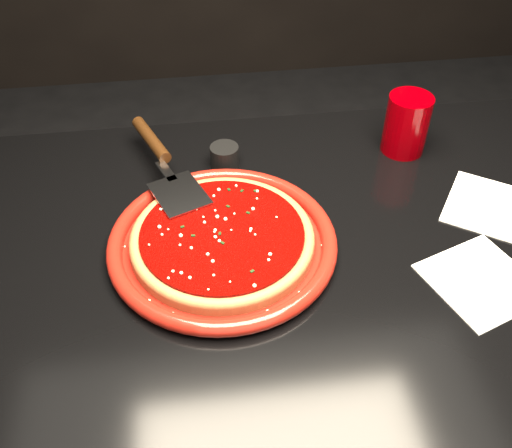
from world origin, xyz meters
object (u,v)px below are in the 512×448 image
(pizza_server, at_px, (165,162))
(plate, at_px, (223,242))
(ramekin, at_px, (225,156))
(table, at_px, (302,368))
(cup, at_px, (406,124))

(pizza_server, bearing_deg, plate, -86.99)
(plate, xyz_separation_m, pizza_server, (-0.09, 0.19, 0.03))
(plate, distance_m, ramekin, 0.23)
(table, distance_m, pizza_server, 0.53)
(plate, distance_m, pizza_server, 0.21)
(plate, relative_size, ramekin, 6.84)
(cup, relative_size, ramekin, 2.15)
(plate, height_order, cup, cup)
(ramekin, bearing_deg, table, -61.86)
(pizza_server, relative_size, cup, 2.92)
(cup, distance_m, ramekin, 0.36)
(cup, bearing_deg, ramekin, -179.28)
(table, distance_m, plate, 0.42)
(pizza_server, bearing_deg, table, -61.47)
(ramekin, bearing_deg, pizza_server, -160.45)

